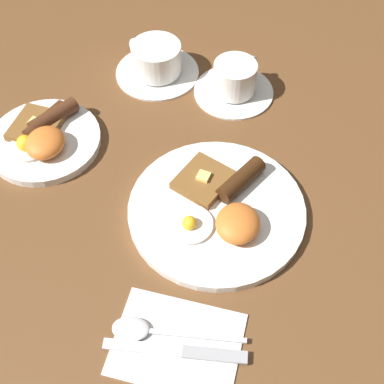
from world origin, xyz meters
TOP-DOWN VIEW (x-y plane):
  - ground_plane at (0.00, 0.00)m, footprint 3.00×3.00m
  - breakfast_plate_near at (0.00, -0.00)m, footprint 0.29×0.29m
  - breakfast_plate_far at (0.08, 0.33)m, footprint 0.20×0.20m
  - teacup_near at (0.29, 0.02)m, footprint 0.16×0.16m
  - teacup_far at (0.31, 0.18)m, footprint 0.17×0.17m
  - napkin at (-0.23, 0.01)m, footprint 0.14×0.18m
  - knife at (-0.24, -0.00)m, footprint 0.04×0.20m
  - spoon at (-0.22, 0.06)m, footprint 0.04×0.19m

SIDE VIEW (x-z plane):
  - ground_plane at x=0.00m, z-range 0.00..0.00m
  - napkin at x=-0.23m, z-range 0.00..0.01m
  - knife at x=-0.24m, z-range 0.00..0.01m
  - spoon at x=-0.22m, z-range 0.00..0.01m
  - breakfast_plate_near at x=0.00m, z-range -0.01..0.04m
  - breakfast_plate_far at x=0.08m, z-range -0.01..0.04m
  - teacup_near at x=0.29m, z-range -0.01..0.06m
  - teacup_far at x=0.31m, z-range 0.00..0.06m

